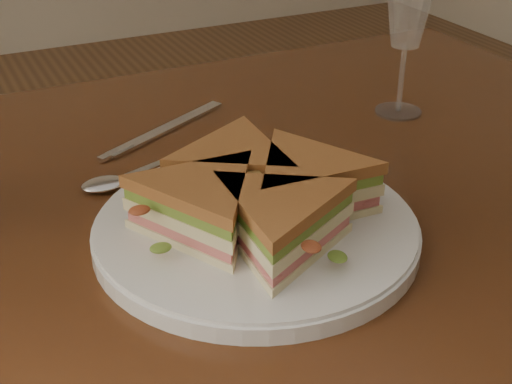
# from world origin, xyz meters

# --- Properties ---
(table) EXTENTS (1.20, 0.80, 0.75)m
(table) POSITION_xyz_m (0.00, 0.00, 0.65)
(table) COLOR #34190B
(table) RESTS_ON ground
(plate) EXTENTS (0.31, 0.31, 0.02)m
(plate) POSITION_xyz_m (0.01, -0.09, 0.76)
(plate) COLOR silver
(plate) RESTS_ON table
(sandwich_wedges) EXTENTS (0.26, 0.26, 0.06)m
(sandwich_wedges) POSITION_xyz_m (0.01, -0.09, 0.80)
(sandwich_wedges) COLOR beige
(sandwich_wedges) RESTS_ON plate
(crisps_mound) EXTENTS (0.09, 0.09, 0.05)m
(crisps_mound) POSITION_xyz_m (0.01, -0.09, 0.79)
(crisps_mound) COLOR #B86217
(crisps_mound) RESTS_ON plate
(spoon) EXTENTS (0.18, 0.07, 0.01)m
(spoon) POSITION_xyz_m (-0.08, 0.07, 0.75)
(spoon) COLOR silver
(spoon) RESTS_ON table
(knife) EXTENTS (0.20, 0.11, 0.00)m
(knife) POSITION_xyz_m (0.00, 0.18, 0.75)
(knife) COLOR silver
(knife) RESTS_ON table
(wine_glass) EXTENTS (0.07, 0.07, 0.19)m
(wine_glass) POSITION_xyz_m (0.31, 0.10, 0.88)
(wine_glass) COLOR white
(wine_glass) RESTS_ON table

